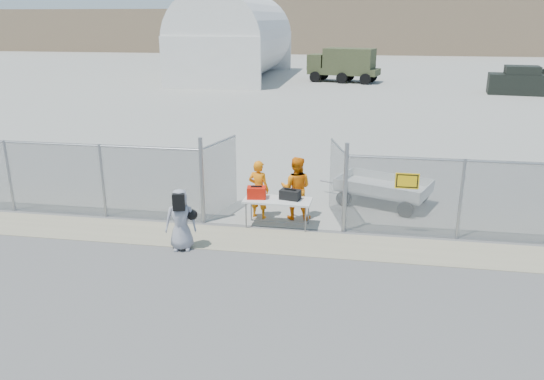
% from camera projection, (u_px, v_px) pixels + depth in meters
% --- Properties ---
extents(ground, '(160.00, 160.00, 0.00)m').
position_uv_depth(ground, '(259.00, 257.00, 13.08)').
color(ground, '#535353').
extents(tarmac_inside, '(160.00, 80.00, 0.01)m').
position_uv_depth(tarmac_inside, '(339.00, 77.00, 52.45)').
color(tarmac_inside, gray).
rests_on(tarmac_inside, ground).
extents(dirt_strip, '(44.00, 1.60, 0.01)m').
position_uv_depth(dirt_strip, '(266.00, 241.00, 14.01)').
color(dirt_strip, gray).
rests_on(dirt_strip, ground).
extents(distant_hills, '(140.00, 6.00, 9.00)m').
position_uv_depth(distant_hills, '(383.00, 25.00, 84.02)').
color(distant_hills, '#7F684F').
rests_on(distant_hills, ground).
extents(chain_link_fence, '(40.00, 0.20, 2.20)m').
position_uv_depth(chain_link_fence, '(272.00, 190.00, 14.61)').
color(chain_link_fence, gray).
rests_on(chain_link_fence, ground).
extents(quonset_hangar, '(9.00, 18.00, 8.00)m').
position_uv_depth(quonset_hangar, '(235.00, 35.00, 50.92)').
color(quonset_hangar, silver).
rests_on(quonset_hangar, ground).
extents(folding_table, '(1.90, 0.83, 0.80)m').
position_uv_depth(folding_table, '(278.00, 213.00, 14.90)').
color(folding_table, silver).
rests_on(folding_table, ground).
extents(orange_bag, '(0.56, 0.41, 0.32)m').
position_uv_depth(orange_bag, '(256.00, 193.00, 14.84)').
color(orange_bag, red).
rests_on(orange_bag, folding_table).
extents(black_duffel, '(0.62, 0.45, 0.27)m').
position_uv_depth(black_duffel, '(290.00, 195.00, 14.76)').
color(black_duffel, black).
rests_on(black_duffel, folding_table).
extents(security_worker_left, '(0.72, 0.56, 1.74)m').
position_uv_depth(security_worker_left, '(259.00, 189.00, 15.41)').
color(security_worker_left, orange).
rests_on(security_worker_left, ground).
extents(security_worker_right, '(0.92, 0.72, 1.86)m').
position_uv_depth(security_worker_right, '(296.00, 188.00, 15.32)').
color(security_worker_right, orange).
rests_on(security_worker_right, ground).
extents(visitor, '(0.87, 0.66, 1.60)m').
position_uv_depth(visitor, '(181.00, 220.00, 13.30)').
color(visitor, gray).
rests_on(visitor, ground).
extents(utility_trailer, '(4.04, 3.05, 0.88)m').
position_uv_depth(utility_trailer, '(383.00, 191.00, 16.67)').
color(utility_trailer, silver).
rests_on(utility_trailer, ground).
extents(military_truck, '(6.69, 3.78, 3.01)m').
position_uv_depth(military_truck, '(344.00, 65.00, 48.10)').
color(military_truck, '#3C4226').
rests_on(military_truck, ground).
extents(parked_vehicle_near, '(4.88, 2.70, 2.10)m').
position_uv_depth(parked_vehicle_near, '(521.00, 81.00, 40.39)').
color(parked_vehicle_near, black).
rests_on(parked_vehicle_near, ground).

